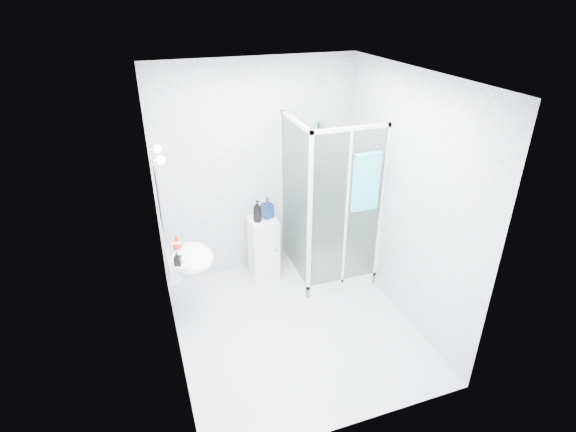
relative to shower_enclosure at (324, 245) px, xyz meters
name	(u,v)px	position (x,y,z in m)	size (l,w,h in m)	color
room	(295,219)	(-0.67, -0.77, 0.85)	(2.40, 2.60, 2.60)	silver
shower_enclosure	(324,245)	(0.00, 0.00, 0.00)	(0.90, 0.95, 2.00)	white
wall_basin	(188,259)	(-1.66, -0.32, 0.35)	(0.46, 0.56, 0.35)	white
mirror	(159,198)	(-1.85, -0.32, 1.05)	(0.02, 0.60, 0.70)	white
vanity_lights	(158,154)	(-1.80, -0.32, 1.47)	(0.10, 0.40, 0.08)	silver
wall_hooks	(236,149)	(-0.92, 0.49, 1.17)	(0.23, 0.06, 0.03)	silver
storage_cabinet	(264,247)	(-0.69, 0.28, -0.06)	(0.33, 0.35, 0.78)	white
hand_towel	(366,181)	(0.27, -0.40, 0.97)	(0.31, 0.05, 0.66)	#35CACA
shampoo_bottle_a	(257,211)	(-0.76, 0.26, 0.47)	(0.10, 0.11, 0.27)	black
shampoo_bottle_b	(268,208)	(-0.62, 0.31, 0.47)	(0.12, 0.12, 0.26)	navy
soap_dispenser_orange	(177,243)	(-1.74, -0.21, 0.49)	(0.12, 0.12, 0.15)	#B63215
soap_dispenser_black	(178,259)	(-1.77, -0.51, 0.49)	(0.06, 0.06, 0.14)	black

